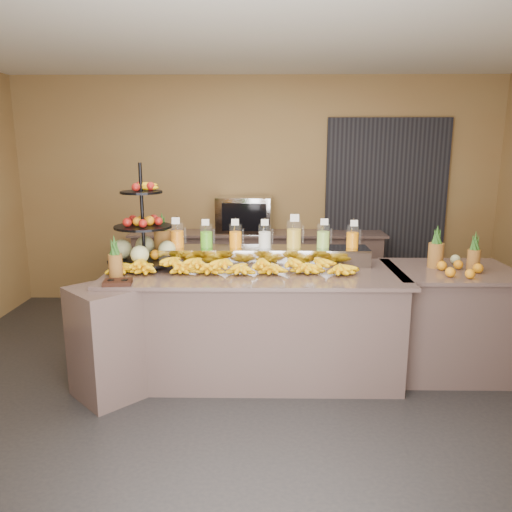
{
  "coord_description": "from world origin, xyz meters",
  "views": [
    {
      "loc": [
        0.07,
        -3.79,
        1.98
      ],
      "look_at": [
        0.01,
        0.3,
        1.06
      ],
      "focal_mm": 35.0,
      "sensor_mm": 36.0,
      "label": 1
    }
  ],
  "objects_px": {
    "banana_heap": "(229,263)",
    "condiment_caddy": "(118,282)",
    "pitcher_tray": "(265,256)",
    "right_fruit_pile": "(456,263)",
    "fruit_stand": "(149,240)",
    "oven_warmer": "(245,214)"
  },
  "relations": [
    {
      "from": "right_fruit_pile",
      "to": "oven_warmer",
      "type": "relative_size",
      "value": 0.62
    },
    {
      "from": "banana_heap",
      "to": "fruit_stand",
      "type": "bearing_deg",
      "value": 162.93
    },
    {
      "from": "right_fruit_pile",
      "to": "banana_heap",
      "type": "bearing_deg",
      "value": -178.06
    },
    {
      "from": "condiment_caddy",
      "to": "right_fruit_pile",
      "type": "height_order",
      "value": "right_fruit_pile"
    },
    {
      "from": "pitcher_tray",
      "to": "banana_heap",
      "type": "xyz_separation_m",
      "value": [
        -0.3,
        -0.31,
        0.0
      ]
    },
    {
      "from": "condiment_caddy",
      "to": "oven_warmer",
      "type": "xyz_separation_m",
      "value": [
        0.89,
        2.36,
        0.2
      ]
    },
    {
      "from": "pitcher_tray",
      "to": "right_fruit_pile",
      "type": "xyz_separation_m",
      "value": [
        1.62,
        -0.24,
        -0.01
      ]
    },
    {
      "from": "pitcher_tray",
      "to": "fruit_stand",
      "type": "distance_m",
      "value": 1.03
    },
    {
      "from": "pitcher_tray",
      "to": "oven_warmer",
      "type": "height_order",
      "value": "oven_warmer"
    },
    {
      "from": "condiment_caddy",
      "to": "banana_heap",
      "type": "bearing_deg",
      "value": 24.75
    },
    {
      "from": "oven_warmer",
      "to": "pitcher_tray",
      "type": "bearing_deg",
      "value": -76.88
    },
    {
      "from": "fruit_stand",
      "to": "condiment_caddy",
      "type": "distance_m",
      "value": 0.65
    },
    {
      "from": "pitcher_tray",
      "to": "right_fruit_pile",
      "type": "distance_m",
      "value": 1.64
    },
    {
      "from": "pitcher_tray",
      "to": "condiment_caddy",
      "type": "height_order",
      "value": "pitcher_tray"
    },
    {
      "from": "pitcher_tray",
      "to": "right_fruit_pile",
      "type": "bearing_deg",
      "value": -8.59
    },
    {
      "from": "pitcher_tray",
      "to": "right_fruit_pile",
      "type": "height_order",
      "value": "right_fruit_pile"
    },
    {
      "from": "banana_heap",
      "to": "right_fruit_pile",
      "type": "relative_size",
      "value": 5.13
    },
    {
      "from": "pitcher_tray",
      "to": "fruit_stand",
      "type": "height_order",
      "value": "fruit_stand"
    },
    {
      "from": "banana_heap",
      "to": "fruit_stand",
      "type": "xyz_separation_m",
      "value": [
        -0.72,
        0.22,
        0.15
      ]
    },
    {
      "from": "banana_heap",
      "to": "condiment_caddy",
      "type": "xyz_separation_m",
      "value": [
        -0.83,
        -0.38,
        -0.06
      ]
    },
    {
      "from": "banana_heap",
      "to": "condiment_caddy",
      "type": "distance_m",
      "value": 0.92
    },
    {
      "from": "pitcher_tray",
      "to": "fruit_stand",
      "type": "xyz_separation_m",
      "value": [
        -1.02,
        -0.09,
        0.15
      ]
    }
  ]
}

